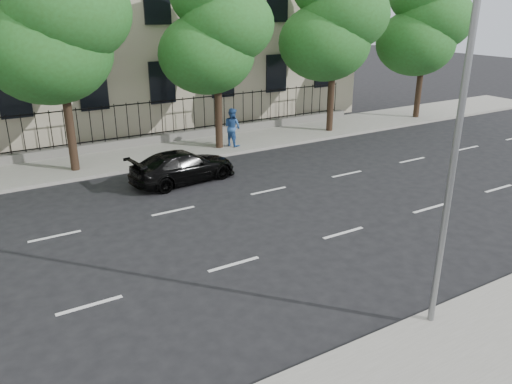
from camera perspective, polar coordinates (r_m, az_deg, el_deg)
ground at (r=12.41m, az=3.12°, el=-13.06°), size 120.00×120.00×0.00m
far_sidewalk at (r=24.22m, az=-15.68°, el=3.59°), size 60.00×4.00×0.15m
lane_markings at (r=16.04m, az=-6.41°, el=-4.85°), size 49.60×4.62×0.01m
iron_fence at (r=25.67m, az=-16.87°, el=5.74°), size 30.00×0.50×2.20m
street_light at (r=10.87m, az=20.30°, el=10.22°), size 0.25×3.32×8.05m
tree_c at (r=22.21m, az=-21.95°, el=18.08°), size 5.89×5.50×9.80m
tree_d at (r=24.44m, az=-4.66°, el=18.18°), size 5.34×4.94×8.84m
tree_e at (r=28.26m, az=8.87°, el=19.08°), size 5.71×5.31×9.46m
tree_f at (r=33.14m, az=18.73°, el=17.94°), size 5.52×5.12×9.01m
black_sedan at (r=20.66m, az=-8.32°, el=2.91°), size 4.68×2.38×1.30m
pedestrian_far at (r=25.23m, az=-2.72°, el=7.43°), size 0.97×1.10×1.90m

